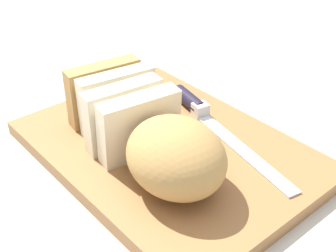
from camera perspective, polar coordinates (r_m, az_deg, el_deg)
The scene contains 6 objects.
ground_plane at distance 0.64m, azimuth 0.00°, elevation -3.80°, with size 3.00×3.00×0.00m, color beige.
cutting_board at distance 0.64m, azimuth 0.00°, elevation -3.05°, with size 0.40×0.29×0.02m, color #9E6B3D.
bread_loaf at distance 0.57m, azimuth -2.32°, elevation -0.93°, with size 0.28×0.15×0.09m.
bread_knife at distance 0.69m, azimuth 4.24°, elevation 1.78°, with size 0.27×0.08×0.02m.
crumb_near_knife at distance 0.62m, azimuth 3.90°, elevation -2.59°, with size 0.00×0.00×0.00m, color #A8753D.
crumb_near_loaf at distance 0.65m, azimuth -1.87°, elevation -0.92°, with size 0.00×0.00×0.00m, color #A8753D.
Camera 1 is at (-0.38, 0.34, 0.38)m, focal length 48.90 mm.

